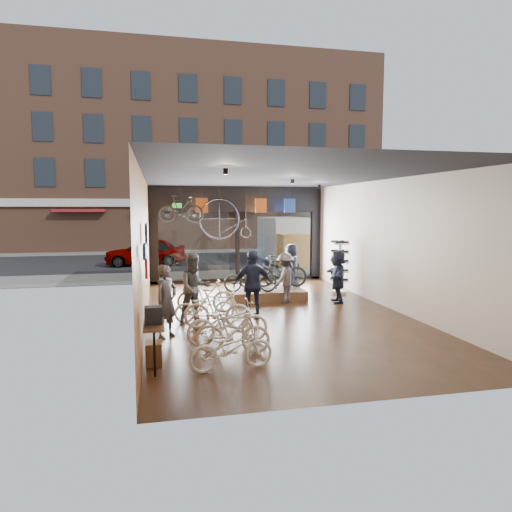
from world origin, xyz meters
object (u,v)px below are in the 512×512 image
object	(u,v)px
floor_bike_4	(205,306)
display_bike_right	(260,272)
floor_bike_3	(217,309)
customer_0	(166,301)
customer_2	(253,285)
customer_4	(291,267)
sunglasses_rack	(339,267)
floor_bike_0	(231,348)
customer_1	(195,288)
customer_3	(285,278)
display_platform	(265,293)
box_truck	(289,241)
floor_bike_5	(206,296)
penny_farthing	(228,220)
floor_bike_2	(228,323)
street_car	(146,252)
hung_bike	(181,209)
customer_5	(338,276)
floor_bike_1	(232,331)
display_bike_mid	(280,271)
display_bike_left	(250,278)

from	to	relation	value
floor_bike_4	display_bike_right	world-z (taller)	display_bike_right
floor_bike_3	customer_0	distance (m)	1.33
customer_2	customer_4	xyz separation A→B (m)	(2.23, 3.87, -0.08)
customer_0	sunglasses_rack	world-z (taller)	sunglasses_rack
floor_bike_0	customer_1	world-z (taller)	customer_1
customer_3	display_platform	bearing A→B (deg)	-108.42
box_truck	floor_bike_5	world-z (taller)	box_truck
floor_bike_3	penny_farthing	bearing A→B (deg)	4.26
customer_4	sunglasses_rack	world-z (taller)	sunglasses_rack
box_truck	floor_bike_3	xyz separation A→B (m)	(-5.43, -12.35, -0.72)
floor_bike_2	customer_0	bearing A→B (deg)	51.07
floor_bike_2	floor_bike_5	distance (m)	3.07
street_car	display_platform	bearing A→B (deg)	22.85
customer_3	customer_0	bearing A→B (deg)	-2.49
box_truck	hung_bike	distance (m)	9.22
floor_bike_2	sunglasses_rack	world-z (taller)	sunglasses_rack
display_bike_right	customer_4	size ratio (longest dim) A/B	1.05
street_car	hung_bike	bearing A→B (deg)	10.51
customer_0	customer_5	size ratio (longest dim) A/B	1.02
floor_bike_1	penny_farthing	bearing A→B (deg)	6.60
customer_1	customer_2	xyz separation A→B (m)	(1.54, 0.02, 0.02)
floor_bike_2	customer_3	size ratio (longest dim) A/B	1.16
floor_bike_0	display_bike_right	bearing A→B (deg)	-23.27
floor_bike_1	floor_bike_3	world-z (taller)	floor_bike_3
customer_3	sunglasses_rack	world-z (taller)	sunglasses_rack
floor_bike_1	sunglasses_rack	bearing A→B (deg)	-24.56
customer_3	floor_bike_3	bearing A→B (deg)	5.05
customer_2	hung_bike	xyz separation A→B (m)	(-1.63, 4.64, 2.01)
customer_4	sunglasses_rack	bearing A→B (deg)	120.62
box_truck	customer_0	distance (m)	14.38
floor_bike_5	penny_farthing	size ratio (longest dim) A/B	0.85
street_car	floor_bike_4	distance (m)	12.66
floor_bike_1	floor_bike_3	xyz separation A→B (m)	(-0.06, 1.88, 0.04)
floor_bike_3	penny_farthing	distance (m)	6.75
floor_bike_5	customer_3	size ratio (longest dim) A/B	1.05
floor_bike_5	penny_farthing	xyz separation A→B (m)	(1.33, 4.50, 2.01)
customer_2	hung_bike	distance (m)	5.31
display_bike_right	penny_farthing	bearing A→B (deg)	-0.16
display_bike_mid	customer_1	world-z (taller)	customer_1
floor_bike_1	floor_bike_5	world-z (taller)	floor_bike_5
display_bike_left	customer_1	bearing A→B (deg)	149.44
floor_bike_2	floor_bike_3	size ratio (longest dim) A/B	1.09
floor_bike_5	customer_4	xyz separation A→B (m)	(3.39, 2.96, 0.35)
floor_bike_1	display_platform	distance (m)	5.93
customer_0	sunglasses_rack	xyz separation A→B (m)	(5.95, 4.21, 0.09)
display_bike_left	display_bike_right	distance (m)	1.25
customer_5	floor_bike_1	bearing A→B (deg)	-31.17
customer_4	display_bike_mid	bearing A→B (deg)	29.55
customer_2	penny_farthing	xyz separation A→B (m)	(0.17, 5.42, 1.58)
customer_3	penny_farthing	bearing A→B (deg)	-113.51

